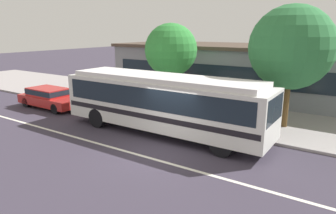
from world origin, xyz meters
The scene contains 10 objects.
ground_plane centered at (0.00, 0.00, 0.00)m, with size 120.00×120.00×0.00m, color #393341.
sidewalk_slab centered at (0.00, 7.36, 0.06)m, with size 60.00×8.00×0.12m, color #9A9292.
lane_stripe_center centered at (0.00, -0.80, 0.00)m, with size 56.00×0.16×0.01m, color silver.
transit_bus centered at (-1.24, 2.01, 1.66)m, with size 10.56×2.55×2.85m.
sedan_behind_bus centered at (-10.25, 2.13, 0.73)m, with size 4.62×1.88×1.29m.
pedestrian_waiting_near_sign centered at (3.25, 4.56, 1.09)m, with size 0.40×0.40×1.65m.
bus_stop_sign centered at (1.77, 3.96, 1.74)m, with size 0.16×0.43×2.52m.
street_tree_near_stop centered at (-3.62, 6.37, 3.72)m, with size 3.27×3.27×5.25m.
street_tree_mid_block centered at (3.55, 6.02, 4.11)m, with size 4.09×4.09×6.04m.
station_building centered at (-0.27, 12.94, 1.93)m, with size 22.08×7.62×3.84m.
Camera 1 is at (6.83, -9.80, 4.95)m, focal length 32.65 mm.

